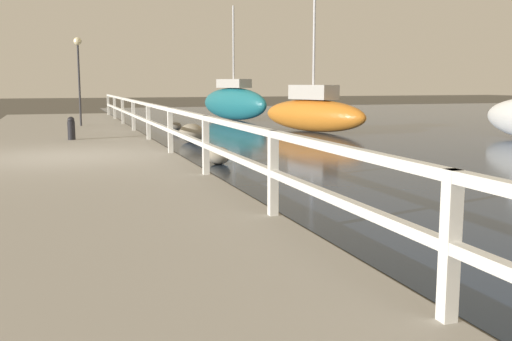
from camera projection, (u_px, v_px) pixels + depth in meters
name	position (u px, v px, depth m)	size (l,w,h in m)	color
ground_plane	(63.00, 168.00, 12.28)	(120.00, 120.00, 0.00)	#4C473D
dock_walkway	(63.00, 163.00, 12.26)	(4.65, 36.00, 0.24)	#9E998E
railing	(170.00, 122.00, 12.84)	(0.10, 32.50, 0.98)	white
boulder_near_dock	(176.00, 126.00, 21.97)	(0.41, 0.37, 0.31)	#666056
boulder_upstream	(191.00, 133.00, 17.58)	(0.74, 0.67, 0.56)	gray
boulder_water_edge	(219.00, 156.00, 12.85)	(0.50, 0.45, 0.38)	gray
mooring_bollard	(71.00, 128.00, 15.90)	(0.20, 0.20, 0.62)	black
dock_lamp	(78.00, 59.00, 20.76)	(0.28, 0.28, 3.06)	#2D2D33
sailboat_orange	(313.00, 113.00, 21.36)	(2.80, 4.88, 5.03)	orange
sailboat_teal	(234.00, 102.00, 28.20)	(2.43, 5.17, 5.25)	#1E707A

